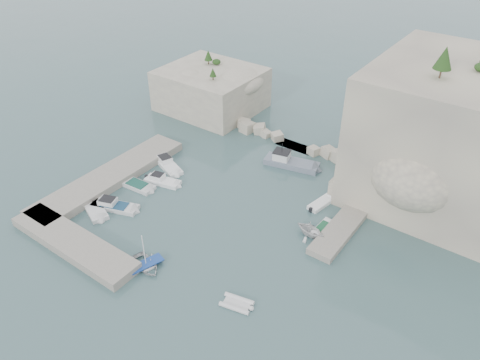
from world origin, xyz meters
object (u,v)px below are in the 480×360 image
Objects in this scene: motorboat_d at (115,208)px; motorboat_b at (163,183)px; rowboat at (146,267)px; tender_east_a at (310,235)px; tender_east_c at (321,205)px; motorboat_e at (96,212)px; tender_east_d at (346,195)px; work_boat at (291,166)px; tender_east_b at (323,230)px; motorboat_a at (168,167)px; inflatable_dinghy at (237,305)px; motorboat_c at (138,187)px.

motorboat_b is at bearing 62.90° from motorboat_d.
motorboat_b reaches higher than rowboat.
tender_east_a reaches higher than motorboat_d.
rowboat is (10.69, -5.07, 0.00)m from motorboat_d.
motorboat_e is at bearing 139.66° from tender_east_c.
tender_east_d is 9.64m from work_boat.
tender_east_a is 1.85m from tender_east_b.
tender_east_a is at bearing -20.97° from rowboat.
motorboat_e is 32.28m from tender_east_d.
tender_east_a reaches higher than tender_east_b.
motorboat_b is 1.23× the size of tender_east_c.
motorboat_b is 1.30× the size of rowboat.
motorboat_b is at bearing 102.95° from tender_east_b.
rowboat is at bearing 8.29° from motorboat_e.
work_boat reaches higher than tender_east_c.
tender_east_c is at bearing -49.01° from work_boat.
tender_east_b is at bearing -56.88° from work_boat.
work_boat reaches higher than motorboat_d.
tender_east_d reaches higher than motorboat_a.
motorboat_a is at bearing 93.18° from tender_east_a.
motorboat_e is 1.11× the size of tender_east_c.
tender_east_a is (23.85, 11.97, 0.00)m from motorboat_e.
work_boat is (-8.70, 25.23, 0.00)m from inflatable_dinghy.
motorboat_a is 1.23× the size of motorboat_b.
tender_east_a is at bearing -7.22° from motorboat_b.
motorboat_a reaches higher than motorboat_e.
motorboat_c is 1.49× the size of tender_east_a.
tender_east_c is at bearing 34.11° from motorboat_a.
motorboat_c is 0.82× the size of motorboat_d.
motorboat_c is 27.92m from tender_east_d.
work_boat is at bearing 81.52° from motorboat_e.
rowboat is at bearing -31.85° from motorboat_a.
tender_east_b is 0.92× the size of tender_east_c.
motorboat_a is 11.12m from motorboat_d.
motorboat_c is at bearing 67.06° from rowboat.
motorboat_c is at bearing 108.05° from tender_east_b.
tender_east_c is at bearing -8.53° from rowboat.
motorboat_d is 1.50× the size of tender_east_c.
motorboat_d is 1.64× the size of tender_east_b.
motorboat_b reaches higher than motorboat_c.
work_boat is at bearing 12.32° from rowboat.
motorboat_e and tender_east_c have the same top height.
tender_east_b is at bearing -19.73° from tender_east_a.
motorboat_a reaches higher than tender_east_c.
motorboat_e is 26.68m from tender_east_a.
work_boat is at bearing 58.44° from motorboat_a.
tender_east_a is 0.80× the size of tender_east_d.
motorboat_d is at bearing 137.83° from tender_east_d.
tender_east_c is (21.99, 11.00, 0.00)m from motorboat_c.
tender_east_b is (24.48, 6.71, 0.00)m from motorboat_c.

